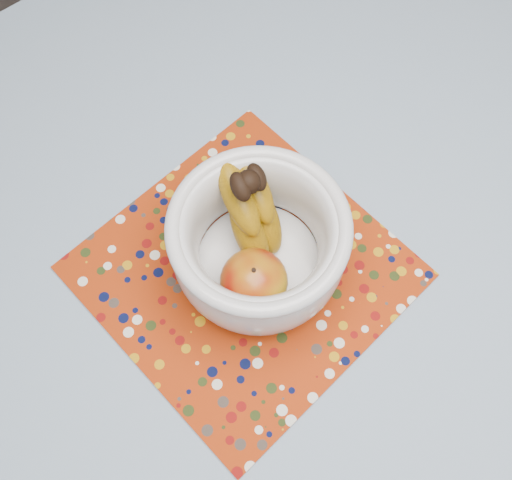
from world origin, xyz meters
The scene contains 4 objects.
table centered at (0.00, 0.00, 0.67)m, with size 1.20×1.20×0.75m.
tablecloth centered at (0.00, 0.00, 0.76)m, with size 1.32×1.32×0.01m, color slate.
placemat centered at (-0.02, 0.08, 0.76)m, with size 0.35×0.35×0.00m, color #8F2707.
fruit_bowl centered at (0.01, 0.09, 0.83)m, with size 0.21×0.21×0.15m.
Camera 1 is at (-0.17, -0.13, 1.47)m, focal length 42.00 mm.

